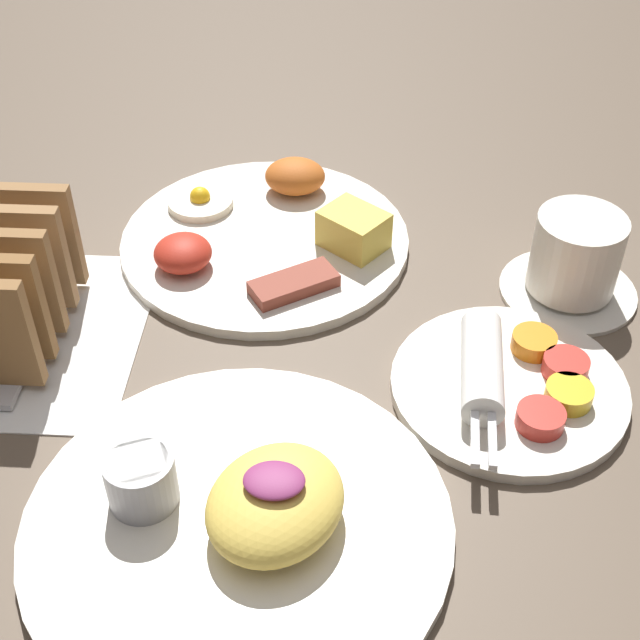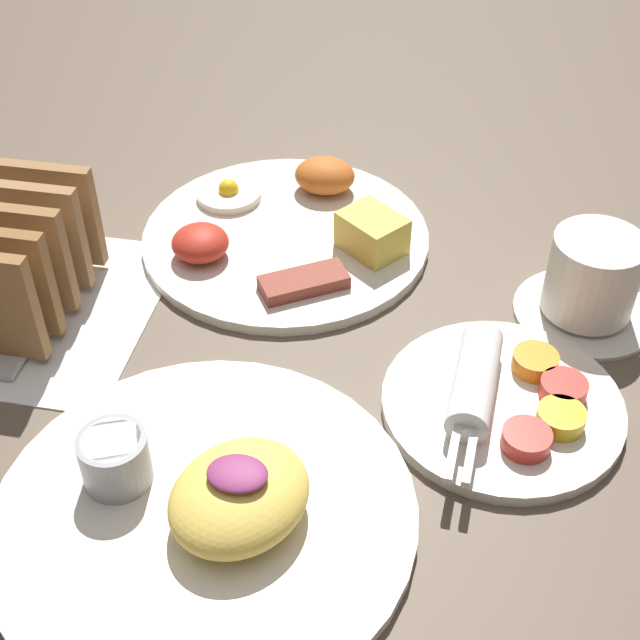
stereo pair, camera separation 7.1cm
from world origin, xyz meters
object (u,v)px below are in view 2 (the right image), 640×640
object	(u,v)px
coffee_cup	(591,281)
toast_rack	(13,260)
plate_condiments	(503,400)
plate_breakfast	(289,231)
plate_foreground	(207,504)

from	to	relation	value
coffee_cup	toast_rack	bearing A→B (deg)	-170.24
plate_condiments	coffee_cup	bearing A→B (deg)	62.72
plate_breakfast	toast_rack	bearing A→B (deg)	-145.32
plate_condiments	toast_rack	bearing A→B (deg)	173.66
plate_foreground	plate_breakfast	bearing A→B (deg)	92.51
plate_condiments	toast_rack	xyz separation A→B (m)	(-0.41, 0.05, 0.04)
plate_foreground	coffee_cup	distance (m)	0.37
plate_foreground	coffee_cup	xyz separation A→B (m)	(0.26, 0.27, 0.02)
plate_breakfast	plate_condiments	distance (m)	0.28
plate_condiments	plate_foreground	size ratio (longest dim) A/B	0.66
toast_rack	plate_foreground	bearing A→B (deg)	-40.23
plate_breakfast	coffee_cup	xyz separation A→B (m)	(0.27, -0.06, 0.02)
plate_breakfast	coffee_cup	world-z (taller)	coffee_cup
plate_condiments	toast_rack	distance (m)	0.41
plate_condiments	toast_rack	world-z (taller)	toast_rack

